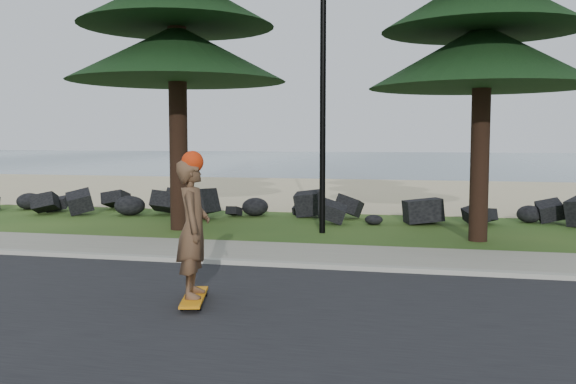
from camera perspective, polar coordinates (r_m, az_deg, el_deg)
name	(u,v)px	position (r m, az deg, el deg)	size (l,w,h in m)	color
ground	(294,258)	(12.06, 0.49, -5.88)	(160.00, 160.00, 0.00)	#254A17
road	(214,327)	(7.84, -6.63, -11.83)	(160.00, 7.00, 0.02)	black
kerb	(283,265)	(11.19, -0.49, -6.47)	(160.00, 0.20, 0.10)	#A5A395
sidewalk	(296,254)	(12.24, 0.69, -5.52)	(160.00, 2.00, 0.08)	gray
beach_sand	(369,192)	(26.29, 7.19, 0.01)	(160.00, 15.00, 0.01)	beige
ocean	(406,160)	(62.67, 10.42, 2.84)	(160.00, 58.00, 0.01)	#304F5C
seawall_boulders	(337,220)	(17.50, 4.38, -2.48)	(60.00, 2.40, 1.10)	black
lamp_post	(323,55)	(15.10, 3.13, 12.07)	(0.25, 0.14, 8.14)	black
skateboarder	(193,229)	(8.68, -8.42, -3.26)	(0.59, 1.14, 2.06)	orange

